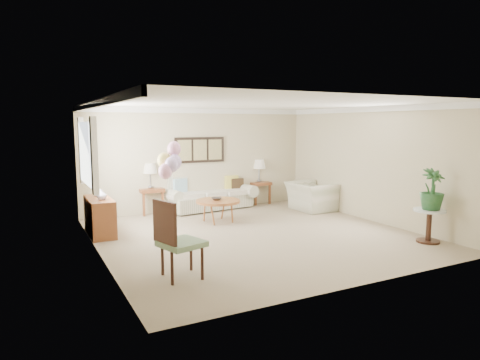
{
  "coord_description": "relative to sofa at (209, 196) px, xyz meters",
  "views": [
    {
      "loc": [
        -4.09,
        -7.27,
        2.21
      ],
      "look_at": [
        -0.05,
        0.6,
        1.05
      ],
      "focal_mm": 32.0,
      "sensor_mm": 36.0,
      "label": 1
    }
  ],
  "objects": [
    {
      "name": "sofa",
      "position": [
        0.0,
        0.0,
        0.0
      ],
      "size": [
        2.49,
        1.16,
        0.88
      ],
      "color": "beige",
      "rests_on": "ground"
    },
    {
      "name": "room_shell",
      "position": [
        -0.33,
        -2.82,
        1.28
      ],
      "size": [
        6.04,
        6.04,
        2.6
      ],
      "color": "#C5B98E",
      "rests_on": "ground"
    },
    {
      "name": "vase_sage",
      "position": [
        -2.96,
        -1.19,
        0.5
      ],
      "size": [
        0.23,
        0.23,
        0.21
      ],
      "primitive_type": "imported",
      "rotation": [
        0.0,
        0.0,
        -0.12
      ],
      "color": "silver",
      "rests_on": "credenza"
    },
    {
      "name": "end_table_left",
      "position": [
        -1.52,
        0.09,
        0.19
      ],
      "size": [
        0.59,
        0.54,
        0.64
      ],
      "color": "brown",
      "rests_on": "ground"
    },
    {
      "name": "coffee_table",
      "position": [
        -0.42,
        -1.5,
        0.12
      ],
      "size": [
        1.0,
        1.0,
        0.51
      ],
      "color": "#9C682D",
      "rests_on": "ground"
    },
    {
      "name": "accent_chair",
      "position": [
        -2.42,
        -4.48,
        0.25
      ],
      "size": [
        0.69,
        0.69,
        1.14
      ],
      "color": "gray",
      "rests_on": "ground"
    },
    {
      "name": "wall_art_triptych",
      "position": [
        -0.22,
        0.05,
        1.2
      ],
      "size": [
        1.35,
        0.06,
        0.65
      ],
      "color": "black",
      "rests_on": "ground"
    },
    {
      "name": "lamp_left",
      "position": [
        -1.52,
        0.09,
        0.76
      ],
      "size": [
        0.35,
        0.35,
        0.61
      ],
      "color": "gray",
      "rests_on": "end_table_left"
    },
    {
      "name": "lamp_right",
      "position": [
        1.55,
        0.08,
        0.74
      ],
      "size": [
        0.35,
        0.35,
        0.62
      ],
      "color": "gray",
      "rests_on": "end_table_right"
    },
    {
      "name": "balloon_cluster",
      "position": [
        -1.78,
        -2.29,
        1.14
      ],
      "size": [
        0.5,
        0.46,
        1.88
      ],
      "color": "gray",
      "rests_on": "ground"
    },
    {
      "name": "credenza",
      "position": [
        -2.98,
        -1.41,
        0.02
      ],
      "size": [
        0.46,
        1.2,
        0.74
      ],
      "color": "brown",
      "rests_on": "ground"
    },
    {
      "name": "potted_plant",
      "position": [
        2.42,
        -4.86,
        0.67
      ],
      "size": [
        0.49,
        0.49,
        0.77
      ],
      "primitive_type": "imported",
      "rotation": [
        0.0,
        0.0,
        -0.14
      ],
      "color": "#1D5124",
      "rests_on": "side_table"
    },
    {
      "name": "decor_bowl",
      "position": [
        -0.45,
        -1.49,
        0.19
      ],
      "size": [
        0.3,
        0.3,
        0.06
      ],
      "primitive_type": "imported",
      "rotation": [
        0.0,
        0.0,
        -0.37
      ],
      "color": "#2E2924",
      "rests_on": "coffee_table"
    },
    {
      "name": "armchair",
      "position": [
        2.28,
        -1.36,
        0.01
      ],
      "size": [
        1.0,
        1.13,
        0.72
      ],
      "primitive_type": "imported",
      "rotation": [
        0.0,
        0.0,
        1.6
      ],
      "color": "beige",
      "rests_on": "ground"
    },
    {
      "name": "ground_plane",
      "position": [
        -0.22,
        -2.91,
        -0.35
      ],
      "size": [
        6.0,
        6.0,
        0.0
      ],
      "primitive_type": "plane",
      "color": "tan"
    },
    {
      "name": "end_table_right",
      "position": [
        1.55,
        0.08,
        0.17
      ],
      "size": [
        0.56,
        0.51,
        0.61
      ],
      "color": "brown",
      "rests_on": "ground"
    },
    {
      "name": "vase_white",
      "position": [
        -2.96,
        -1.63,
        0.49
      ],
      "size": [
        0.2,
        0.2,
        0.2
      ],
      "primitive_type": "imported",
      "rotation": [
        0.0,
        0.0,
        -0.02
      ],
      "color": "#B4B1C7",
      "rests_on": "credenza"
    },
    {
      "name": "side_table",
      "position": [
        2.41,
        -4.83,
        0.13
      ],
      "size": [
        0.58,
        0.58,
        0.63
      ],
      "color": "silver",
      "rests_on": "ground"
    }
  ]
}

